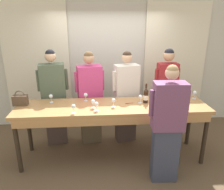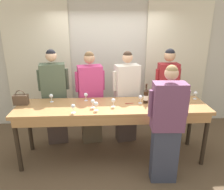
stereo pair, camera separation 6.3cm
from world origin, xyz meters
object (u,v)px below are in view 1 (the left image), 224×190
Objects in this scene: wine_glass_front_left at (195,93)px; guest_pink_top at (90,99)px; wine_bottle at (146,96)px; guest_striped_shirt at (166,94)px; wine_glass_back_mid at (51,97)px; tasting_bar at (112,111)px; guest_olive_jacket at (54,98)px; wine_glass_front_mid at (86,95)px; wine_glass_center_mid at (113,101)px; handbag at (20,100)px; host_pouring at (167,126)px; wine_glass_back_left at (182,96)px; wine_glass_center_left at (96,104)px; wine_glass_center_right at (74,107)px; wine_glass_front_right at (140,97)px; wine_glass_back_right at (93,102)px; guest_cream_sweater at (126,97)px.

wine_glass_front_left is 1.90m from guest_pink_top.
wine_bottle is 0.73m from guest_striped_shirt.
wine_glass_back_mid is at bearing -150.98° from guest_pink_top.
guest_olive_jacket is at bearing 150.34° from tasting_bar.
wine_glass_front_mid and wine_glass_center_mid have the same top height.
host_pouring is (2.24, -0.74, -0.18)m from handbag.
guest_pink_top is at bearing 162.10° from wine_glass_back_left.
wine_glass_center_right is at bearing -167.51° from wine_glass_center_left.
wine_glass_center_right is (-1.08, -0.34, -0.00)m from wine_glass_front_right.
wine_glass_back_right is at bearing -68.29° from wine_glass_front_mid.
wine_glass_center_left is at bearing -169.56° from wine_glass_back_left.
wine_glass_center_mid is 1.18m from wine_glass_back_left.
wine_glass_front_left is 1.79m from wine_glass_center_left.
wine_glass_back_right is 0.93m from guest_cream_sweater.
wine_bottle is 2.36× the size of wine_glass_front_right.
handbag is 0.98m from wine_glass_center_right.
wine_glass_front_mid is at bearing -167.60° from guest_striped_shirt.
host_pouring is at bearing -76.96° from wine_bottle.
tasting_bar is at bearing -5.36° from handbag.
guest_striped_shirt is (1.52, 0.34, -0.13)m from wine_glass_front_mid.
tasting_bar is 0.68m from wine_glass_center_right.
guest_striped_shirt is (1.34, 0.77, -0.13)m from wine_glass_center_left.
wine_glass_front_left is at bearing 9.06° from tasting_bar.
guest_cream_sweater is at bearing 109.38° from host_pouring.
handbag is 0.14× the size of guest_pink_top.
wine_glass_back_right is at bearing -168.48° from tasting_bar.
wine_glass_back_mid is 1.40m from guest_cream_sweater.
handbag is 1.23m from guest_pink_top.
wine_glass_back_left is at bearing -29.89° from guest_cream_sweater.
guest_cream_sweater is at bearing 162.94° from wine_glass_front_left.
wine_glass_center_left is 1.48m from wine_glass_back_left.
wine_glass_center_mid is at bearing -114.97° from guest_cream_sweater.
wine_glass_back_left is 0.08× the size of guest_cream_sweater.
guest_pink_top is (1.13, 0.46, -0.17)m from handbag.
guest_olive_jacket is (-0.60, 0.34, -0.16)m from wine_glass_front_mid.
wine_glass_back_right is at bearing -84.46° from guest_pink_top.
wine_glass_front_right is 1.61m from guest_olive_jacket.
guest_striped_shirt is at bearing -0.00° from guest_cream_sweater.
tasting_bar is 1.76× the size of guest_pink_top.
handbag is at bearing -173.53° from wine_glass_front_mid.
wine_glass_back_left is at bearing -153.34° from wine_glass_front_left.
wine_glass_back_left is (1.45, 0.27, 0.00)m from wine_glass_center_left.
guest_cream_sweater reaches higher than wine_glass_center_left.
tasting_bar is 1.52m from handbag.
wine_glass_center_left is (-1.74, -0.41, 0.00)m from wine_glass_front_left.
wine_glass_back_mid is 0.77m from wine_glass_back_right.
wine_glass_back_mid is 0.08× the size of guest_striped_shirt.
wine_glass_front_mid is at bearing 112.66° from wine_glass_center_left.
wine_glass_front_right is 0.08× the size of host_pouring.
guest_olive_jacket is (-0.73, 0.66, -0.16)m from wine_glass_back_right.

